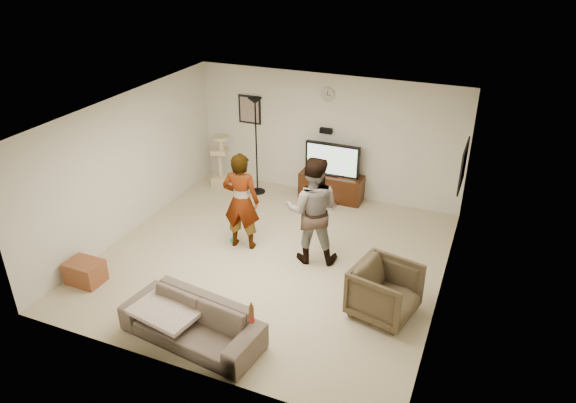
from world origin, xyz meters
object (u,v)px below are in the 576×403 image
at_px(tv, 332,159).
at_px(armchair, 385,291).
at_px(tv_stand, 331,187).
at_px(beer_bottle, 252,314).
at_px(side_table, 85,272).
at_px(person_left, 241,201).
at_px(sofa, 192,322).
at_px(floor_lamp, 256,147).
at_px(cat_tree, 220,160).
at_px(person_right, 312,210).

relative_size(tv, armchair, 1.29).
height_order(tv_stand, armchair, armchair).
relative_size(beer_bottle, side_table, 0.46).
bearing_deg(armchair, person_left, 84.45).
bearing_deg(beer_bottle, armchair, 48.24).
distance_m(beer_bottle, side_table, 3.22).
xyz_separation_m(person_left, sofa, (0.47, -2.40, -0.58)).
xyz_separation_m(armchair, side_table, (-4.48, -1.01, -0.21)).
bearing_deg(tv, armchair, -60.05).
height_order(tv, person_left, person_left).
distance_m(tv, armchair, 3.76).
bearing_deg(sofa, floor_lamp, 112.28).
distance_m(tv, beer_bottle, 4.77).
distance_m(person_left, beer_bottle, 2.77).
bearing_deg(cat_tree, side_table, -92.79).
bearing_deg(tv, person_left, -109.79).
bearing_deg(sofa, tv, 93.17).
bearing_deg(beer_bottle, cat_tree, 123.29).
bearing_deg(armchair, side_table, 115.59).
bearing_deg(person_left, floor_lamp, -79.60).
relative_size(person_left, beer_bottle, 6.92).
relative_size(cat_tree, armchair, 1.32).
relative_size(floor_lamp, person_right, 1.11).
xyz_separation_m(cat_tree, side_table, (-0.19, -3.99, -0.39)).
bearing_deg(tv_stand, person_left, -109.79).
xyz_separation_m(beer_bottle, armchair, (1.34, 1.50, -0.30)).
distance_m(cat_tree, armchair, 5.22).
bearing_deg(tv, cat_tree, -174.05).
height_order(cat_tree, person_right, person_right).
bearing_deg(person_right, floor_lamp, -60.66).
distance_m(person_right, armchair, 1.83).
distance_m(tv_stand, armchair, 3.73).
relative_size(tv_stand, person_right, 0.71).
bearing_deg(tv_stand, floor_lamp, -169.09).
distance_m(tv_stand, side_table, 4.98).
xyz_separation_m(tv, person_left, (-0.84, -2.33, -0.00)).
xyz_separation_m(floor_lamp, beer_bottle, (2.05, -4.44, -0.32)).
bearing_deg(cat_tree, floor_lamp, -2.72).
height_order(cat_tree, side_table, cat_tree).
relative_size(tv, floor_lamp, 0.55).
bearing_deg(side_table, tv, 58.35).
xyz_separation_m(tv, sofa, (-0.37, -4.73, -0.58)).
distance_m(person_left, sofa, 2.51).
distance_m(tv_stand, sofa, 4.75).
distance_m(tv_stand, person_left, 2.55).
bearing_deg(side_table, person_left, 47.09).
bearing_deg(side_table, tv_stand, 58.35).
relative_size(sofa, side_table, 3.58).
distance_m(sofa, side_table, 2.30).
relative_size(person_right, sofa, 0.94).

